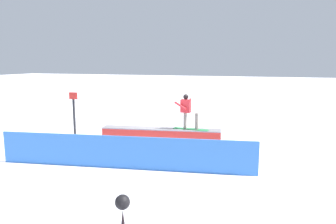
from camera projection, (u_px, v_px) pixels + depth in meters
ground_plane at (161, 142)px, 13.35m from camera, size 120.00×120.00×0.00m
grind_box at (161, 136)px, 13.31m from camera, size 5.04×1.41×0.60m
snowboarder at (187, 110)px, 12.98m from camera, size 1.51×0.42×1.46m
safety_fence at (123, 152)px, 10.00m from camera, size 8.24×1.40×1.06m
trail_marker at (74, 114)px, 13.71m from camera, size 0.40×0.10×2.07m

